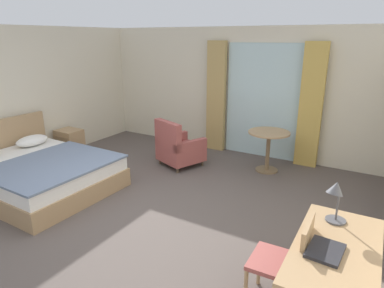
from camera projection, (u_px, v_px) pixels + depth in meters
The scene contains 13 objects.
ground at pixel (135, 218), 4.58m from camera, with size 6.61×7.08×0.10m, color #564C47.
wall_back at pixel (235, 91), 6.88m from camera, with size 6.21×0.12×2.51m, color beige.
balcony_glass_door at pixel (262, 102), 6.56m from camera, with size 1.46×0.02×2.21m, color silver.
curtain_panel_left at pixel (216, 97), 6.94m from camera, with size 0.40×0.10×2.25m, color tan.
curtain_panel_right at pixel (311, 106), 6.02m from camera, with size 0.40×0.10×2.25m, color tan.
bed at pixel (38, 173), 5.29m from camera, with size 2.24×1.82×0.98m.
nightstand at pixel (70, 143), 6.78m from camera, with size 0.47×0.40×0.55m.
writing_desk at pixel (335, 257), 2.64m from camera, with size 0.65×1.29×0.75m.
desk_chair at pixel (288, 260), 2.85m from camera, with size 0.48×0.44×0.91m.
desk_lamp at pixel (336, 195), 2.88m from camera, with size 0.19×0.23×0.42m.
closed_book at pixel (325, 251), 2.55m from camera, with size 0.25×0.32×0.03m, color #232328.
armchair_by_window at pixel (178, 148), 6.23m from camera, with size 0.89×0.90×0.89m.
round_cafe_table at pixel (268, 142), 5.93m from camera, with size 0.73×0.73×0.73m.
Camera 1 is at (2.74, -3.09, 2.31)m, focal length 31.41 mm.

